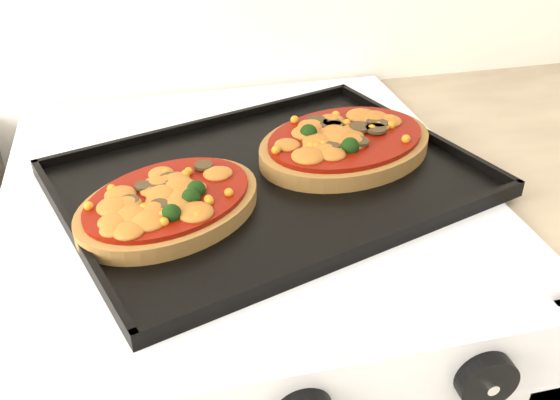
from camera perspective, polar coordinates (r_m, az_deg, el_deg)
name	(u,v)px	position (r m, az deg, el deg)	size (l,w,h in m)	color
control_panel	(307,397)	(0.59, 2.50, -17.57)	(0.60, 0.02, 0.09)	silver
knob_right	(486,380)	(0.64, 18.35, -15.36)	(0.06, 0.06, 0.02)	black
baking_tray	(271,178)	(0.77, -0.87, 2.06)	(0.49, 0.36, 0.02)	black
pizza_left	(169,201)	(0.71, -10.12, -0.11)	(0.22, 0.16, 0.03)	#946033
pizza_right	(346,142)	(0.82, 6.01, 5.33)	(0.25, 0.18, 0.04)	#946033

